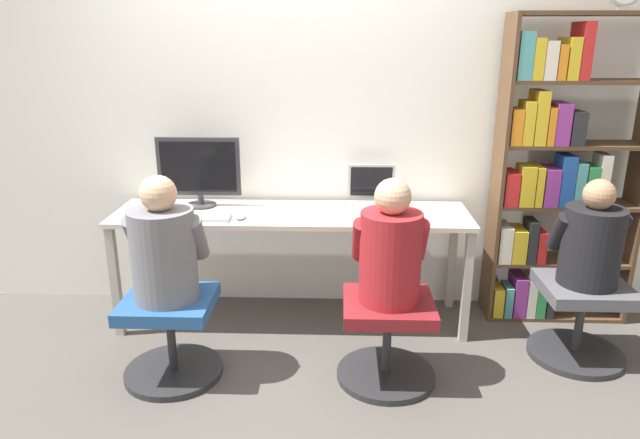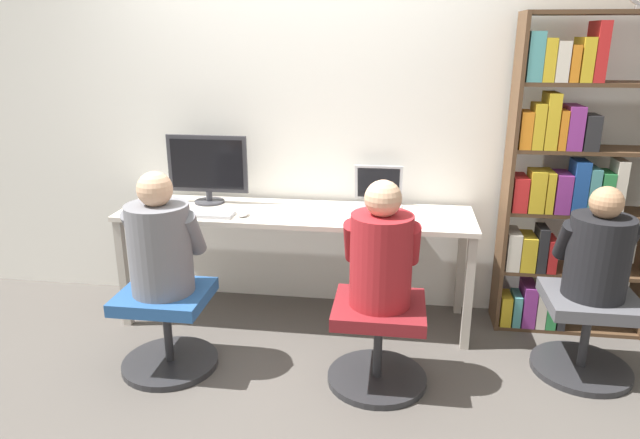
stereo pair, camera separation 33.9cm
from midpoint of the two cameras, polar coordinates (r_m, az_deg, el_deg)
The scene contains 14 objects.
ground_plane at distance 3.64m, azimuth -0.45°, elevation -11.86°, with size 14.00×14.00×0.00m, color #4C4742.
wall_back at distance 3.82m, azimuth 0.91°, elevation 10.22°, with size 10.00×0.05×2.60m.
desk at distance 3.62m, azimuth 0.18°, elevation -0.38°, with size 2.24×0.56×0.75m.
desktop_monitor at distance 3.78m, azimuth -8.69°, elevation 5.03°, with size 0.54×0.20×0.45m.
laptop at distance 3.69m, azimuth 8.37°, elevation 1.89°, with size 0.31×0.34×0.27m.
keyboard at distance 3.57m, azimuth -9.18°, elevation 0.57°, with size 0.41×0.14×0.03m.
computer_mouse_by_keyboard at distance 3.52m, azimuth -4.98°, elevation 0.53°, with size 0.07×0.10×0.03m.
office_chair_left at distance 3.32m, azimuth -12.21°, elevation -10.33°, with size 0.54×0.54×0.47m.
office_chair_right at distance 3.15m, azimuth 8.98°, elevation -11.78°, with size 0.54×0.54×0.47m.
person_at_monitor at distance 3.13m, azimuth -12.77°, elevation -2.25°, with size 0.42×0.35×0.67m.
person_at_laptop at distance 2.95m, azimuth 9.44°, elevation -3.33°, with size 0.39×0.34×0.66m.
bookshelf at distance 3.81m, azimuth 25.61°, elevation 3.39°, with size 0.90×0.27×1.94m.
office_chair_side at distance 3.60m, azimuth 27.62°, elevation -9.81°, with size 0.54×0.54×0.47m.
person_near_shelf at distance 3.43m, azimuth 28.70°, elevation -2.83°, with size 0.40×0.33×0.61m.
Camera 2 is at (0.64, -3.12, 1.81)m, focal length 32.00 mm.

